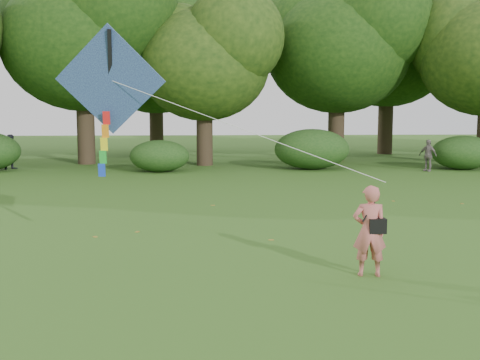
{
  "coord_description": "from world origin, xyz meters",
  "views": [
    {
      "loc": [
        -1.82,
        -9.81,
        2.98
      ],
      "look_at": [
        -1.19,
        2.0,
        1.5
      ],
      "focal_mm": 45.0,
      "sensor_mm": 36.0,
      "label": 1
    }
  ],
  "objects_px": {
    "man_kite_flyer": "(369,231)",
    "bystander_left": "(12,152)",
    "bystander_right": "(428,155)",
    "flying_kite": "(111,83)"
  },
  "relations": [
    {
      "from": "man_kite_flyer",
      "to": "bystander_right",
      "type": "height_order",
      "value": "man_kite_flyer"
    },
    {
      "from": "man_kite_flyer",
      "to": "bystander_left",
      "type": "distance_m",
      "value": 21.82
    },
    {
      "from": "bystander_left",
      "to": "flying_kite",
      "type": "bearing_deg",
      "value": -115.7
    },
    {
      "from": "bystander_right",
      "to": "flying_kite",
      "type": "distance_m",
      "value": 18.91
    },
    {
      "from": "flying_kite",
      "to": "bystander_right",
      "type": "bearing_deg",
      "value": 50.89
    },
    {
      "from": "bystander_left",
      "to": "bystander_right",
      "type": "distance_m",
      "value": 19.12
    },
    {
      "from": "bystander_left",
      "to": "bystander_right",
      "type": "bearing_deg",
      "value": -55.05
    },
    {
      "from": "bystander_right",
      "to": "flying_kite",
      "type": "relative_size",
      "value": 0.24
    },
    {
      "from": "bystander_left",
      "to": "flying_kite",
      "type": "xyz_separation_m",
      "value": [
        7.23,
        -16.36,
        2.6
      ]
    },
    {
      "from": "man_kite_flyer",
      "to": "flying_kite",
      "type": "distance_m",
      "value": 5.7
    }
  ]
}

